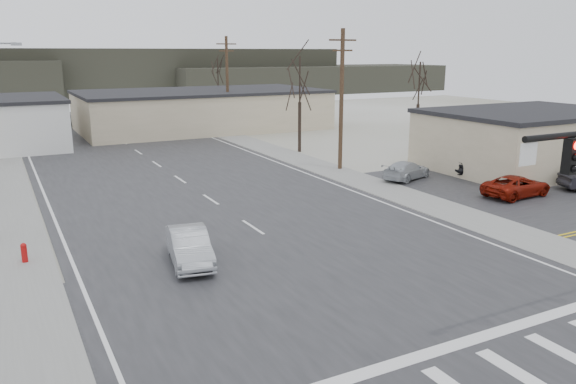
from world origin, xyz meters
name	(u,v)px	position (x,y,z in m)	size (l,w,h in m)	color
ground	(342,286)	(0.00, 0.00, 0.00)	(140.00, 140.00, 0.00)	silver
main_road	(205,196)	(0.00, 15.00, 0.02)	(18.00, 110.00, 0.05)	#27272A
cross_road	(342,286)	(0.00, 0.00, 0.02)	(90.00, 10.00, 0.04)	#27272A
parking_lot	(560,191)	(20.00, 6.00, 0.02)	(18.00, 20.00, 0.03)	#27272A
sidewalk_left	(6,198)	(-10.60, 20.00, 0.03)	(3.00, 90.00, 0.06)	gray
sidewalk_right	(316,165)	(10.60, 20.00, 0.03)	(3.00, 90.00, 0.06)	gray
fire_hydrant	(24,253)	(-10.20, 8.00, 0.45)	(0.24, 0.24, 0.87)	#A50C0C
building_right_far	(202,110)	(10.00, 44.00, 2.15)	(26.30, 14.30, 4.30)	#C5B497
building_lot	(528,139)	(24.00, 12.00, 2.16)	(14.30, 10.30, 4.30)	#C5B497
upole_right_a	(341,98)	(11.50, 18.00, 5.22)	(2.20, 0.30, 10.00)	#4B3822
upole_right_b	(227,83)	(11.50, 40.00, 5.22)	(2.20, 0.30, 10.00)	#4B3822
tree_right_mid	(300,82)	(12.50, 26.00, 5.93)	(3.74, 3.74, 8.33)	#2C221B
tree_right_far	(218,75)	(15.00, 52.00, 5.58)	(3.52, 3.52, 7.84)	#2C221B
tree_lot	(419,86)	(22.00, 22.00, 5.58)	(3.52, 3.52, 7.84)	#2C221B
hill_center	(137,73)	(15.00, 96.00, 4.50)	(80.00, 18.00, 9.00)	#333026
hill_right	(309,79)	(50.00, 90.00, 2.75)	(60.00, 18.00, 5.50)	#333026
sedan_crossing	(189,246)	(-4.23, 4.85, 0.75)	(1.48, 4.24, 1.40)	#909399
car_far_a	(121,129)	(0.52, 41.35, 0.88)	(2.33, 5.73, 1.66)	black
car_far_b	(69,121)	(-3.04, 52.69, 0.70)	(1.55, 3.86, 1.31)	black
car_parked_red	(517,186)	(16.41, 6.30, 0.66)	(2.08, 4.50, 1.25)	maroon
car_parked_dark_a	(485,164)	(19.21, 11.48, 0.81)	(1.83, 4.55, 1.55)	black
car_parked_silver	(407,170)	(13.61, 13.00, 0.64)	(1.69, 4.17, 1.21)	#A3A8AD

